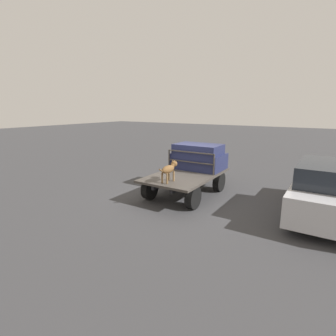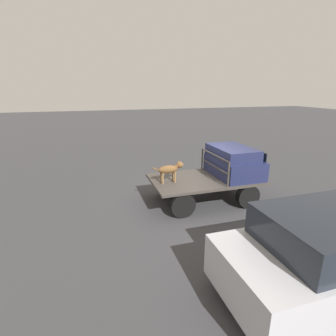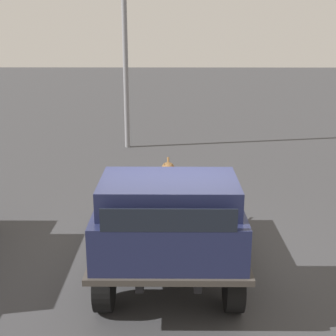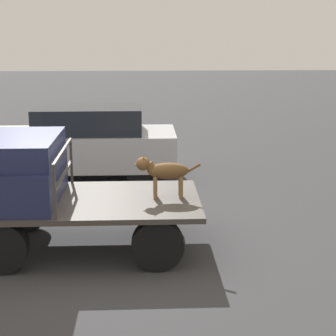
# 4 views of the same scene
# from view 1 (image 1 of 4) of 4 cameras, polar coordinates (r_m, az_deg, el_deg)

# --- Properties ---
(ground_plane) EXTENTS (80.00, 80.00, 0.00)m
(ground_plane) POSITION_cam_1_polar(r_m,az_deg,el_deg) (9.95, 3.91, -5.80)
(ground_plane) COLOR #38383A
(flatbed_truck) EXTENTS (3.56, 2.06, 0.81)m
(flatbed_truck) POSITION_cam_1_polar(r_m,az_deg,el_deg) (9.77, 3.96, -2.54)
(flatbed_truck) COLOR black
(flatbed_truck) RESTS_ON ground
(truck_cab) EXTENTS (1.35, 1.94, 0.99)m
(truck_cab) POSITION_cam_1_polar(r_m,az_deg,el_deg) (10.51, 6.72, 2.40)
(truck_cab) COLOR #1E2347
(truck_cab) RESTS_ON flatbed_truck
(truck_headboard) EXTENTS (0.04, 1.94, 0.78)m
(truck_headboard) POSITION_cam_1_polar(r_m,az_deg,el_deg) (9.87, 4.90, 2.07)
(truck_headboard) COLOR #3D3833
(truck_headboard) RESTS_ON flatbed_truck
(dog) EXTENTS (1.04, 0.26, 0.69)m
(dog) POSITION_cam_1_polar(r_m,az_deg,el_deg) (8.58, 0.31, -0.16)
(dog) COLOR brown
(dog) RESTS_ON flatbed_truck
(parked_sedan) EXTENTS (4.42, 1.88, 1.66)m
(parked_sedan) POSITION_cam_1_polar(r_m,az_deg,el_deg) (9.08, 31.68, -4.12)
(parked_sedan) COLOR black
(parked_sedan) RESTS_ON ground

